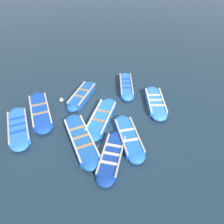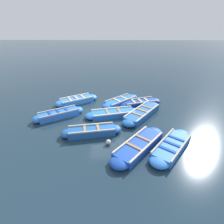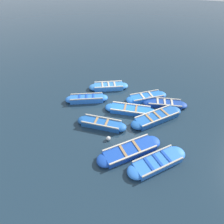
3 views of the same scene
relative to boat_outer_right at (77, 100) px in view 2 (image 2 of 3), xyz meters
The scene contains 11 objects.
ground_plane 3.41m from the boat_outer_right, 137.62° to the left, with size 120.00×120.00×0.00m, color #1C303F.
boat_outer_right is the anchor object (origin of this frame).
boat_inner_gap 4.60m from the boat_outer_right, 111.18° to the left, with size 3.39×1.35×0.44m.
boat_tucked 6.86m from the boat_outer_right, 126.87° to the left, with size 3.20×3.62×0.41m.
boat_stern_in 5.19m from the boat_outer_right, 156.09° to the left, with size 3.11×3.74×0.45m.
boat_broadside 7.93m from the boat_outer_right, 135.78° to the left, with size 2.91×3.34×0.39m.
boat_drifting 2.46m from the boat_outer_right, 73.50° to the left, with size 3.18×2.32×0.47m.
boat_bow_out 3.52m from the boat_outer_right, 143.41° to the left, with size 3.82×1.75×0.38m.
boat_mid_row 4.84m from the boat_outer_right, behind, with size 3.41×1.79×0.36m.
boat_centre 3.39m from the boat_outer_right, behind, with size 3.05×2.91×0.41m.
buoy_orange_near 5.80m from the boat_outer_right, 116.85° to the left, with size 0.26×0.26×0.26m, color silver.
Camera 2 is at (-0.40, 10.03, 5.46)m, focal length 28.00 mm.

